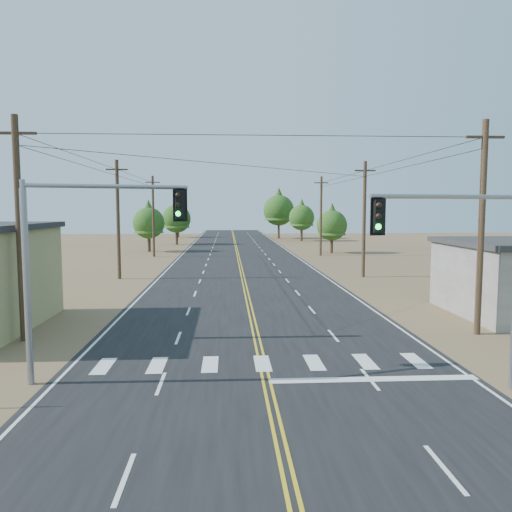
{
  "coord_description": "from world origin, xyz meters",
  "views": [
    {
      "loc": [
        -1.31,
        -10.58,
        5.92
      ],
      "look_at": [
        0.15,
        14.98,
        3.5
      ],
      "focal_mm": 35.0,
      "sensor_mm": 36.0,
      "label": 1
    }
  ],
  "objects": [
    {
      "name": "tree_right_mid",
      "position": [
        12.42,
        81.33,
        4.82
      ],
      "size": [
        4.73,
        4.73,
        7.88
      ],
      "color": "#3F2D1E",
      "rests_on": "ground"
    },
    {
      "name": "utility_pole_left_far",
      "position": [
        -10.5,
        52.0,
        5.12
      ],
      "size": [
        1.8,
        0.3,
        10.0
      ],
      "color": "#4C3826",
      "rests_on": "ground"
    },
    {
      "name": "signal_mast_right",
      "position": [
        6.49,
        4.51,
        4.38
      ],
      "size": [
        5.29,
        1.36,
        6.47
      ],
      "rotation": [
        0.0,
        0.0,
        0.2
      ],
      "color": "gray",
      "rests_on": "ground"
    },
    {
      "name": "tree_left_mid",
      "position": [
        -9.78,
        73.05,
        4.8
      ],
      "size": [
        4.71,
        4.71,
        7.85
      ],
      "color": "#3F2D1E",
      "rests_on": "ground"
    },
    {
      "name": "utility_pole_right_near",
      "position": [
        10.5,
        12.0,
        5.12
      ],
      "size": [
        1.8,
        0.3,
        10.0
      ],
      "color": "#4C3826",
      "rests_on": "ground"
    },
    {
      "name": "utility_pole_right_far",
      "position": [
        10.5,
        52.0,
        5.12
      ],
      "size": [
        1.8,
        0.3,
        10.0
      ],
      "color": "#4C3826",
      "rests_on": "ground"
    },
    {
      "name": "utility_pole_left_near",
      "position": [
        -10.5,
        12.0,
        5.12
      ],
      "size": [
        1.8,
        0.3,
        10.0
      ],
      "color": "#4C3826",
      "rests_on": "ground"
    },
    {
      "name": "utility_pole_left_mid",
      "position": [
        -10.5,
        32.0,
        5.12
      ],
      "size": [
        1.8,
        0.3,
        10.0
      ],
      "color": "#4C3826",
      "rests_on": "ground"
    },
    {
      "name": "utility_pole_right_mid",
      "position": [
        10.5,
        32.0,
        5.12
      ],
      "size": [
        1.8,
        0.3,
        10.0
      ],
      "color": "#4C3826",
      "rests_on": "ground"
    },
    {
      "name": "tree_right_far",
      "position": [
        9.0,
        89.48,
        6.29
      ],
      "size": [
        6.17,
        6.17,
        10.28
      ],
      "color": "#3F2D1E",
      "rests_on": "ground"
    },
    {
      "name": "ground",
      "position": [
        0.0,
        0.0,
        0.0
      ],
      "size": [
        220.0,
        220.0,
        0.0
      ],
      "primitive_type": "plane",
      "color": "olive",
      "rests_on": "ground"
    },
    {
      "name": "tree_right_near",
      "position": [
        12.68,
        55.66,
        4.15
      ],
      "size": [
        4.07,
        4.07,
        6.79
      ],
      "color": "#3F2D1E",
      "rests_on": "ground"
    },
    {
      "name": "signal_mast_left",
      "position": [
        -6.48,
        6.65,
        4.64
      ],
      "size": [
        5.38,
        1.61,
        6.88
      ],
      "rotation": [
        0.0,
        0.0,
        0.26
      ],
      "color": "gray",
      "rests_on": "ground"
    },
    {
      "name": "tree_left_far",
      "position": [
        -11.62,
        94.3,
        4.06
      ],
      "size": [
        3.98,
        3.98,
        6.64
      ],
      "color": "#3F2D1E",
      "rests_on": "ground"
    },
    {
      "name": "tree_left_near",
      "position": [
        -12.21,
        59.34,
        4.44
      ],
      "size": [
        4.36,
        4.36,
        7.26
      ],
      "color": "#3F2D1E",
      "rests_on": "ground"
    },
    {
      "name": "road",
      "position": [
        0.0,
        30.0,
        0.01
      ],
      "size": [
        15.0,
        200.0,
        0.02
      ],
      "primitive_type": "cube",
      "color": "black",
      "rests_on": "ground"
    }
  ]
}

